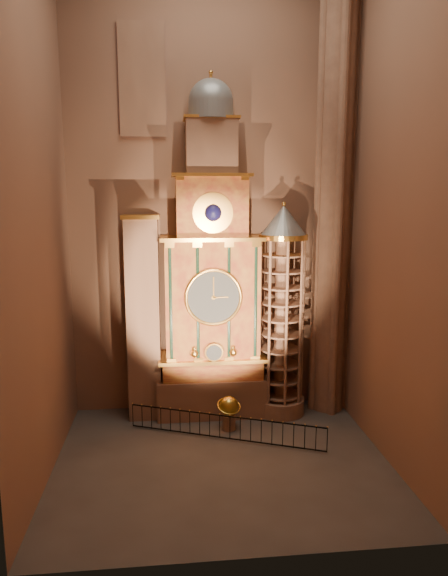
{
  "coord_description": "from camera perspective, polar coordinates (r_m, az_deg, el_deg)",
  "views": [
    {
      "loc": [
        -2.04,
        -20.0,
        11.07
      ],
      "look_at": [
        0.4,
        3.0,
        6.92
      ],
      "focal_mm": 32.0,
      "sensor_mm": 36.0,
      "label": 1
    }
  ],
  "objects": [
    {
      "name": "stair_turret",
      "position": [
        25.97,
        6.42,
        -2.8
      ],
      "size": [
        2.5,
        2.5,
        10.8
      ],
      "color": "#8C634C",
      "rests_on": "floor"
    },
    {
      "name": "portrait_tower",
      "position": [
        25.71,
        -8.94,
        -3.27
      ],
      "size": [
        1.8,
        1.6,
        10.2
      ],
      "color": "#8C634C",
      "rests_on": "floor"
    },
    {
      "name": "floor",
      "position": [
        22.95,
        -0.22,
        -18.67
      ],
      "size": [
        14.0,
        14.0,
        0.0
      ],
      "primitive_type": "plane",
      "color": "#383330",
      "rests_on": "ground"
    },
    {
      "name": "wall_right",
      "position": [
        21.95,
        18.53,
        9.47
      ],
      "size": [
        0.0,
        22.0,
        22.0
      ],
      "primitive_type": "plane",
      "rotation": [
        1.57,
        0.0,
        -1.57
      ],
      "color": "#8B614B",
      "rests_on": "floor"
    },
    {
      "name": "iron_railing",
      "position": [
        24.38,
        0.09,
        -15.21
      ],
      "size": [
        8.6,
        3.55,
        1.14
      ],
      "color": "black",
      "rests_on": "floor"
    },
    {
      "name": "wall_left",
      "position": [
        20.6,
        -20.27,
        9.36
      ],
      "size": [
        0.0,
        22.0,
        22.0
      ],
      "primitive_type": "plane",
      "rotation": [
        1.57,
        0.0,
        1.57
      ],
      "color": "#8B614B",
      "rests_on": "floor"
    },
    {
      "name": "gothic_pier",
      "position": [
        26.29,
        12.16,
        9.8
      ],
      "size": [
        2.04,
        2.04,
        22.0
      ],
      "color": "#8C634C",
      "rests_on": "floor"
    },
    {
      "name": "wall_back",
      "position": [
        26.08,
        -1.6,
        10.02
      ],
      "size": [
        22.0,
        0.0,
        22.0
      ],
      "primitive_type": "plane",
      "rotation": [
        1.57,
        0.0,
        0.0
      ],
      "color": "#8B614B",
      "rests_on": "floor"
    },
    {
      "name": "stained_glass_window",
      "position": [
        26.5,
        -9.1,
        21.88
      ],
      "size": [
        2.2,
        0.14,
        5.2
      ],
      "color": "navy",
      "rests_on": "wall_back"
    },
    {
      "name": "celestial_globe",
      "position": [
        25.22,
        0.55,
        -13.38
      ],
      "size": [
        1.39,
        1.34,
        1.66
      ],
      "color": "#8C634C",
      "rests_on": "floor"
    },
    {
      "name": "astronomical_clock",
      "position": [
        25.43,
        -1.37,
        0.22
      ],
      "size": [
        5.6,
        2.41,
        16.7
      ],
      "color": "#8C634C",
      "rests_on": "floor"
    }
  ]
}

